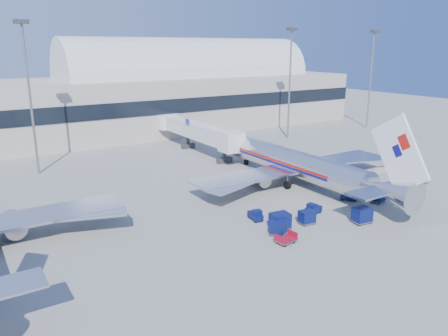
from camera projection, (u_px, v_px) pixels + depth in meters
ground at (260, 207)px, 53.32m from camera, size 260.00×260.00×0.00m
terminal at (44, 104)px, 89.80m from camera, size 170.00×28.15×21.00m
airliner_main at (298, 164)px, 61.37m from camera, size 32.00×37.26×12.07m
jetbridge_near at (193, 130)px, 81.26m from camera, size 4.40×27.50×6.25m
mast_west at (28, 76)px, 63.44m from camera, size 2.00×1.20×22.60m
mast_east at (290, 67)px, 89.27m from camera, size 2.00×1.20×22.60m
mast_far_east at (372, 65)px, 102.19m from camera, size 2.00×1.20×22.60m
barrier_near at (349, 177)px, 64.13m from camera, size 3.00×0.55×0.90m
barrier_mid at (365, 173)px, 65.83m from camera, size 3.00×0.55×0.90m
barrier_far at (379, 170)px, 67.54m from camera, size 3.00×0.55×0.90m
tug_lead at (313, 209)px, 50.80m from camera, size 2.28×1.49×1.37m
tug_right at (348, 195)px, 55.53m from camera, size 2.10×2.28×1.36m
tug_left at (256, 215)px, 48.99m from camera, size 1.30×2.16×1.33m
cart_train_a at (307, 217)px, 47.93m from camera, size 1.85×1.49×1.51m
cart_train_b at (280, 221)px, 46.32m from camera, size 2.29×1.86×1.85m
cart_train_c at (279, 227)px, 45.12m from camera, size 2.28×2.08×1.63m
cart_solo_near at (362, 215)px, 48.12m from camera, size 2.19×1.79×1.77m
cart_solo_far at (378, 196)px, 54.63m from camera, size 2.01×1.70×1.55m
cart_open_red at (286, 240)px, 43.26m from camera, size 2.10×1.58×0.53m
ramp_worker at (401, 200)px, 52.59m from camera, size 0.84×0.82×1.95m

